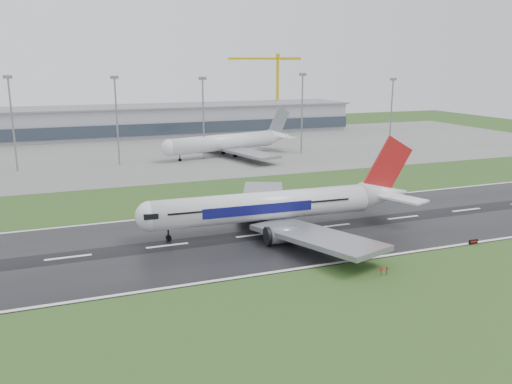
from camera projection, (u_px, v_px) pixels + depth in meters
name	position (u px, v px, depth m)	size (l,w,h in m)	color
ground	(255.00, 235.00, 120.04)	(520.00, 520.00, 0.00)	#27481A
runway	(255.00, 235.00, 120.03)	(400.00, 45.00, 0.10)	black
apron	(155.00, 152.00, 233.60)	(400.00, 130.00, 0.08)	slate
terminal	(134.00, 122.00, 286.37)	(240.00, 36.00, 15.00)	#92949D
main_airliner	(282.00, 188.00, 122.35)	(67.19, 63.99, 19.84)	silver
parked_airliner	(228.00, 134.00, 221.71)	(64.03, 59.62, 18.77)	silver
tower_crane	(277.00, 90.00, 327.86)	(44.47, 2.43, 43.92)	gold
runway_sign	(473.00, 242.00, 114.11)	(2.30, 0.26, 1.04)	black
floodmast_1	(13.00, 126.00, 188.34)	(0.64, 0.64, 32.77)	gray
floodmast_2	(117.00, 123.00, 200.86)	(0.64, 0.64, 32.32)	gray
floodmast_3	(203.00, 120.00, 212.61)	(0.64, 0.64, 31.65)	gray
floodmast_4	(302.00, 115.00, 227.54)	(0.64, 0.64, 32.87)	gray
floodmast_5	(391.00, 114.00, 243.48)	(0.64, 0.64, 30.48)	gray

